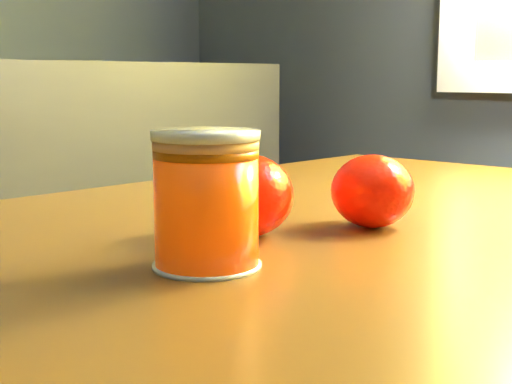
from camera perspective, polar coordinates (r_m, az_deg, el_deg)
table at (r=0.66m, az=7.26°, el=-10.53°), size 1.08×0.83×0.74m
juice_glass at (r=0.48m, az=-3.99°, el=-0.69°), size 0.07×0.07×0.09m
orange_front at (r=0.58m, az=-0.73°, el=-0.28°), size 0.09×0.09×0.07m
orange_back at (r=0.62m, az=9.30°, el=0.07°), size 0.09×0.09×0.06m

